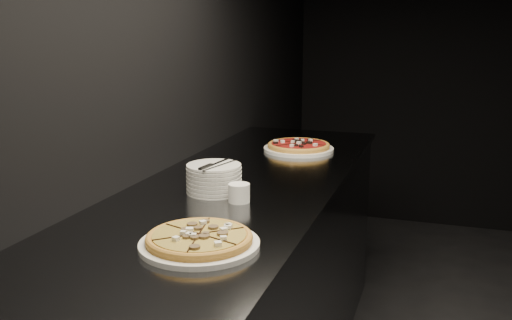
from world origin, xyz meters
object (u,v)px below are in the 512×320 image
(ramekin, at_px, (239,192))
(pizza_tomato, at_px, (299,146))
(plate_stack, at_px, (214,178))
(counter, at_px, (239,295))
(cutlery, at_px, (214,165))
(pizza_mushroom, at_px, (199,240))

(ramekin, bearing_deg, pizza_tomato, 90.76)
(pizza_tomato, xyz_separation_m, plate_stack, (-0.11, -0.78, 0.03))
(counter, relative_size, plate_stack, 12.44)
(counter, distance_m, cutlery, 0.59)
(pizza_tomato, height_order, cutlery, cutlery)
(counter, relative_size, ramekin, 33.43)
(pizza_tomato, relative_size, cutlery, 1.69)
(pizza_tomato, bearing_deg, pizza_mushroom, -87.78)
(pizza_mushroom, height_order, pizza_tomato, same)
(pizza_mushroom, distance_m, ramekin, 0.42)
(pizza_mushroom, xyz_separation_m, plate_stack, (-0.16, 0.50, 0.03))
(plate_stack, xyz_separation_m, ramekin, (0.13, -0.08, -0.02))
(pizza_tomato, bearing_deg, cutlery, -97.61)
(counter, xyz_separation_m, pizza_tomato, (0.07, 0.65, 0.48))
(counter, bearing_deg, pizza_tomato, 83.66)
(pizza_mushroom, height_order, plate_stack, plate_stack)
(pizza_tomato, xyz_separation_m, cutlery, (-0.11, -0.80, 0.08))
(cutlery, relative_size, ramekin, 2.78)
(pizza_tomato, height_order, ramekin, ramekin)
(counter, bearing_deg, ramekin, -68.84)
(plate_stack, xyz_separation_m, cutlery, (0.01, -0.02, 0.05))
(counter, bearing_deg, plate_stack, -107.59)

